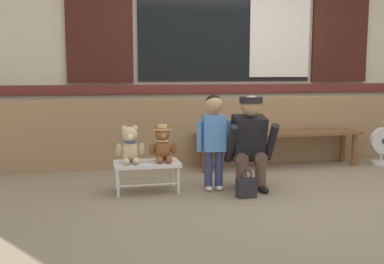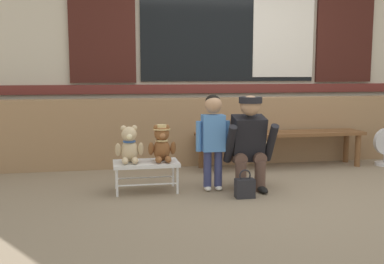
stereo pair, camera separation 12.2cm
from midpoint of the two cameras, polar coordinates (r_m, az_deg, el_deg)
The scene contains 11 objects.
ground_plane at distance 4.67m, azimuth 9.83°, elevation -7.19°, with size 60.00×60.00×0.00m, color #84725B.
brick_low_wall at distance 5.91m, azimuth 4.76°, elevation 0.22°, with size 8.18×0.25×0.85m, color #997551.
shop_facade at distance 6.37m, azimuth 3.54°, elevation 11.79°, with size 8.34×0.26×3.26m.
wooden_bench_long at distance 5.72m, azimuth 10.19°, elevation -0.64°, with size 2.10×0.40×0.44m.
small_display_bench at distance 4.50m, azimuth -6.47°, elevation -4.17°, with size 0.64×0.36×0.30m.
teddy_bear_plain at distance 4.46m, azimuth -8.56°, elevation -1.76°, with size 0.28×0.26×0.36m.
teddy_bear_with_hat at distance 4.49m, azimuth -4.48°, elevation -1.51°, with size 0.28×0.27×0.36m.
child_standing at distance 4.49m, azimuth 1.97°, elevation 0.05°, with size 0.35×0.18×0.96m.
adult_crouching at distance 4.58m, azimuth 6.51°, elevation -1.25°, with size 0.50×0.49×0.95m.
handbag_on_ground at distance 4.34m, azimuth 6.01°, elevation -6.93°, with size 0.18×0.11×0.27m.
floor_fan at distance 6.24m, azimuth 22.27°, elevation -1.66°, with size 0.34×0.24×0.48m.
Camera 1 is at (-1.77, -4.16, 1.18)m, focal length 42.46 mm.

